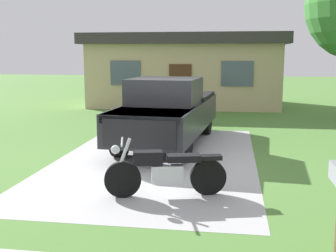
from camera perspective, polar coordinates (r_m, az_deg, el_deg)
The scene contains 5 objects.
ground_plane at distance 10.40m, azimuth -1.48°, elevation -4.46°, with size 80.00×80.00×0.00m, color #518138.
driveway_pad at distance 10.40m, azimuth -1.48°, elevation -4.44°, with size 4.76×8.31×0.01m, color #B1B1B1.
motorcycle at distance 7.63m, azimuth -0.43°, elevation -6.06°, with size 2.17×0.87×1.09m.
pickup_truck at distance 12.03m, azimuth 0.12°, elevation 2.11°, with size 2.47×5.77×1.90m.
neighbor_house at distance 21.48m, azimuth 2.50°, elevation 7.69°, with size 9.60×5.60×3.50m.
Camera 1 is at (1.79, -9.92, 2.55)m, focal length 45.06 mm.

